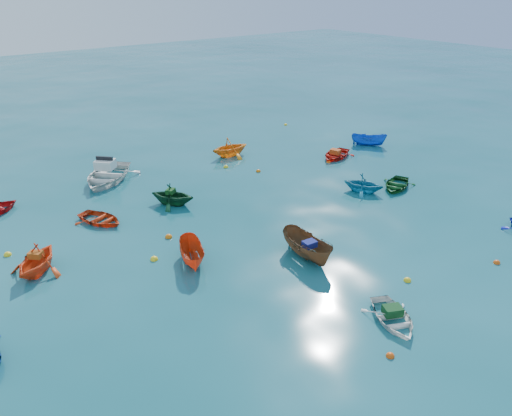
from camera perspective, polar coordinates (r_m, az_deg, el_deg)
ground at (r=25.72m, az=6.80°, el=-4.58°), size 160.00×160.00×0.00m
dinghy_white_near at (r=21.32m, az=15.32°, el=-12.41°), size 3.01×3.39×0.58m
sampan_brown_mid at (r=24.87m, az=5.84°, el=-5.65°), size 1.62×3.59×1.35m
dinghy_orange_w at (r=25.75m, az=-23.59°, el=-6.70°), size 3.80×3.80×1.52m
dinghy_green_e at (r=33.95m, az=15.70°, el=2.26°), size 3.60×3.17×0.62m
dinghy_cyan_se at (r=32.77m, az=12.09°, el=1.82°), size 3.10×3.25×1.33m
sampan_orange_n at (r=24.56m, az=-7.22°, el=-6.16°), size 2.17×3.16×1.14m
dinghy_green_n at (r=30.73m, az=-9.47°, el=0.43°), size 3.48×3.55×1.42m
dinghy_red_ne at (r=38.67m, az=9.07°, el=5.72°), size 3.68×3.13×0.65m
sampan_blue_far at (r=42.05m, az=12.71°, el=7.01°), size 2.62×2.85×1.09m
dinghy_red_far at (r=29.47m, az=-17.31°, el=-1.55°), size 3.02×3.46×0.60m
dinghy_orange_far at (r=38.61m, az=-2.98°, el=5.97°), size 3.15×2.76×1.57m
motorboat_white at (r=35.26m, az=-16.62°, el=3.00°), size 6.04×6.00×1.63m
tarp_green_a at (r=21.12m, az=15.35°, el=-11.24°), size 0.90×0.81×0.35m
tarp_blue_a at (r=24.35m, az=6.14°, el=-4.12°), size 0.68×0.54×0.31m
tarp_orange_a at (r=25.35m, az=-23.89°, el=-4.90°), size 0.75×0.75×0.29m
tarp_green_b at (r=30.43m, az=-9.75°, el=1.90°), size 0.72×0.69×0.28m
tarp_orange_b at (r=38.42m, az=9.06°, el=6.38°), size 0.75×0.86×0.35m
buoy_or_a at (r=19.68m, az=15.08°, el=-16.06°), size 0.32×0.32×0.32m
buoy_ye_a at (r=24.00m, az=16.90°, el=-7.98°), size 0.35×0.35×0.35m
buoy_or_b at (r=26.94m, az=25.79°, el=-5.69°), size 0.33×0.33×0.33m
buoy_ye_b at (r=25.07m, az=-11.56°, el=-5.80°), size 0.38×0.38×0.38m
buoy_or_c at (r=26.94m, az=-9.95°, el=-3.33°), size 0.39×0.39×0.39m
buoy_ye_c at (r=36.23m, az=-3.46°, el=4.64°), size 0.36×0.36×0.36m
buoy_or_d at (r=37.51m, az=8.27°, el=5.16°), size 0.32×0.32×0.32m
buoy_ye_d at (r=27.83m, az=-26.50°, el=-4.85°), size 0.38×0.38×0.38m
buoy_or_e at (r=35.39m, az=0.27°, el=4.18°), size 0.33×0.33×0.33m
buoy_ye_e at (r=46.87m, az=3.40°, el=9.45°), size 0.31×0.31×0.31m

